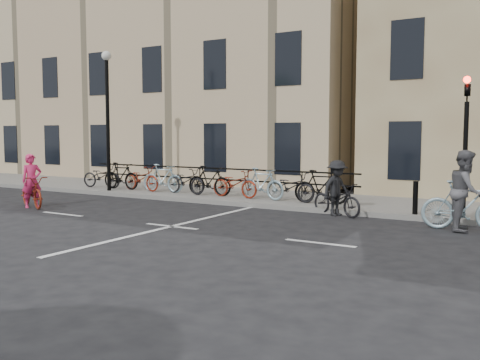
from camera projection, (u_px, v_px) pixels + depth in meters
The scene contains 10 objects.
ground at pixel (172, 227), 13.44m from camera, with size 120.00×120.00×0.00m, color black.
sidewalk at pixel (187, 192), 20.61m from camera, with size 46.00×4.00×0.15m, color slate.
building_west at pixel (189, 81), 28.71m from camera, with size 20.00×10.00×10.00m, color tan.
traffic_light at pixel (466, 129), 13.76m from camera, with size 0.18×0.30×3.90m.
lamp_post at pixel (107, 103), 20.23m from camera, with size 0.36×0.36×5.28m.
bollard_east at pixel (415, 198), 14.46m from camera, with size 0.14×0.14×0.90m, color black.
parked_bikes at pixel (197, 181), 19.13m from camera, with size 11.45×1.23×1.05m.
cyclist_pink at pixel (32, 189), 16.88m from camera, with size 2.01×1.32×1.69m.
cyclist_grey at pixel (465, 198), 12.78m from camera, with size 2.06×1.01×1.95m.
cyclist_dark at pixel (337, 194), 15.18m from camera, with size 1.88×1.27×1.58m.
Camera 1 is at (8.31, -10.51, 2.34)m, focal length 40.00 mm.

